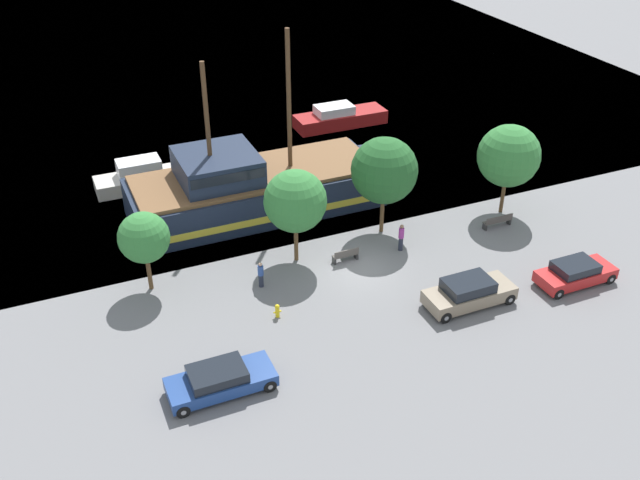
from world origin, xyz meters
name	(u,v)px	position (x,y,z in m)	size (l,w,h in m)	color
ground_plane	(358,270)	(0.00, 0.00, 0.00)	(160.00, 160.00, 0.00)	slate
water_surface	(175,55)	(0.00, 44.00, 0.00)	(80.00, 80.00, 0.00)	slate
pirate_ship	(253,187)	(-3.11, 8.98, 1.63)	(17.32, 6.00, 11.49)	#192338
moored_boat_dockside	(339,117)	(7.89, 19.67, 0.69)	(7.56, 2.33, 1.79)	maroon
moored_boat_outer	(146,176)	(-8.83, 15.06, 0.75)	(7.18, 2.17, 2.05)	#B7B2A8
parked_car_curb_front	(220,380)	(-9.95, -6.36, 0.66)	(4.84, 2.01, 1.30)	navy
parked_car_curb_mid	(469,292)	(3.90, -5.25, 0.76)	(4.83, 1.96, 1.54)	#7F705B
parked_car_curb_rear	(575,273)	(10.35, -5.93, 0.68)	(4.43, 1.86, 1.35)	#B21E1E
fire_hydrant	(277,310)	(-5.70, -2.27, 0.41)	(0.42, 0.25, 0.76)	yellow
bench_promenade_east	(346,255)	(-0.28, 1.03, 0.43)	(1.52, 0.45, 0.85)	#4C4742
bench_promenade_west	(498,221)	(10.08, 0.81, 0.45)	(1.92, 0.45, 0.85)	#4C4742
pedestrian_walking_near	(401,237)	(3.24, 0.88, 0.88)	(0.32, 0.32, 1.72)	#232838
pedestrian_walking_far	(261,275)	(-5.57, 0.62, 0.77)	(0.32, 0.32, 1.54)	#232838
tree_row_east	(144,238)	(-11.15, 2.83, 3.24)	(2.74, 2.74, 4.62)	brown
tree_row_mideast	(295,201)	(-2.81, 2.35, 3.85)	(3.55, 3.55, 5.63)	brown
tree_row_midwest	(384,171)	(3.20, 3.27, 4.15)	(3.99, 3.99, 6.15)	brown
tree_row_west	(509,156)	(11.46, 2.39, 3.96)	(3.91, 3.91, 5.92)	brown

